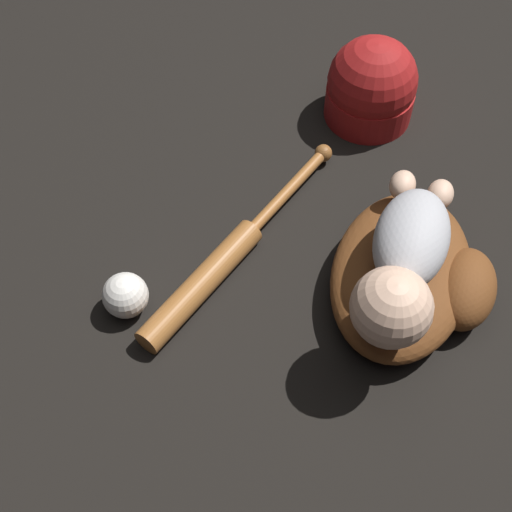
{
  "coord_description": "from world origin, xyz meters",
  "views": [
    {
      "loc": [
        0.68,
        0.21,
        1.02
      ],
      "look_at": [
        0.16,
        -0.2,
        0.07
      ],
      "focal_mm": 50.0,
      "sensor_mm": 36.0,
      "label": 1
    }
  ],
  "objects_px": {
    "baseball_glove": "(410,275)",
    "baseball": "(125,295)",
    "baseball_cap": "(371,87)",
    "baby_figure": "(403,263)",
    "baseball_bat": "(221,263)"
  },
  "relations": [
    {
      "from": "baby_figure",
      "to": "baseball_bat",
      "type": "xyz_separation_m",
      "value": [
        0.11,
        -0.27,
        -0.12
      ]
    },
    {
      "from": "baseball_glove",
      "to": "baseball_cap",
      "type": "distance_m",
      "value": 0.42
    },
    {
      "from": "baseball_bat",
      "to": "baseball_glove",
      "type": "bearing_deg",
      "value": 120.83
    },
    {
      "from": "baseball_glove",
      "to": "baseball",
      "type": "xyz_separation_m",
      "value": [
        0.31,
        -0.34,
        -0.01
      ]
    },
    {
      "from": "baseball_bat",
      "to": "baseball_cap",
      "type": "height_order",
      "value": "baseball_cap"
    },
    {
      "from": "baseball_glove",
      "to": "baseball_bat",
      "type": "height_order",
      "value": "baseball_glove"
    },
    {
      "from": "baseball",
      "to": "baseball_bat",
      "type": "bearing_deg",
      "value": 153.87
    },
    {
      "from": "baby_figure",
      "to": "baseball_cap",
      "type": "xyz_separation_m",
      "value": [
        -0.37,
        -0.28,
        -0.07
      ]
    },
    {
      "from": "baby_figure",
      "to": "baseball_bat",
      "type": "distance_m",
      "value": 0.31
    },
    {
      "from": "baseball_cap",
      "to": "baseball_bat",
      "type": "bearing_deg",
      "value": 1.4
    },
    {
      "from": "baseball_cap",
      "to": "baseball",
      "type": "bearing_deg",
      "value": -5.71
    },
    {
      "from": "baseball_glove",
      "to": "baseball",
      "type": "relative_size",
      "value": 5.21
    },
    {
      "from": "baby_figure",
      "to": "baseball_cap",
      "type": "distance_m",
      "value": 0.47
    },
    {
      "from": "baseball_glove",
      "to": "baseball",
      "type": "distance_m",
      "value": 0.46
    },
    {
      "from": "baseball",
      "to": "baseball_cap",
      "type": "relative_size",
      "value": 0.29
    }
  ]
}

